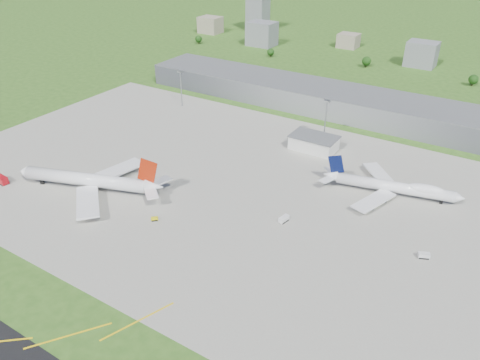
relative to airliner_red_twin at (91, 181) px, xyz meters
The scene contains 21 objects.
ground 165.53m from the airliner_red_twin, 67.14° to the left, with size 1400.00×1400.00×0.00m, color #315A1C.
apron 85.72m from the airliner_red_twin, 29.75° to the left, with size 360.00×190.00×0.08m, color gray.
terminal 179.35m from the airliner_red_twin, 69.01° to the left, with size 300.00×42.00×15.00m, color gray.
ops_building 126.53m from the airliner_red_twin, 54.06° to the left, with size 26.00×16.00×8.00m, color silver.
mast_west 123.34m from the airliner_red_twin, 106.93° to the left, with size 3.50×2.00×25.90m.
mast_center 139.45m from the airliner_red_twin, 57.70° to the left, with size 3.50×2.00×25.90m.
airliner_red_twin is the anchor object (origin of this frame).
airliner_blue_quad 149.58m from the airliner_red_twin, 30.34° to the left, with size 66.68×51.56×17.55m.
fire_truck 50.12m from the airliner_red_twin, 156.68° to the right, with size 9.39×4.23×4.01m.
tug_yellow 44.31m from the airliner_red_twin, ahead, with size 3.53×3.47×1.61m.
van_white_near 97.87m from the airliner_red_twin, 15.89° to the left, with size 3.35×5.65×2.68m.
van_white_far 157.58m from the airliner_red_twin, 12.50° to the left, with size 5.11×3.86×2.41m.
bldg_far_w 358.10m from the airliner_red_twin, 115.78° to the left, with size 24.00×20.00×18.00m, color gray.
bldg_w 311.84m from the airliner_red_twin, 104.06° to the left, with size 28.00×22.00×24.00m, color slate.
bldg_cw 342.47m from the airliner_red_twin, 89.29° to the left, with size 20.00×18.00×14.00m, color gray.
bldg_c 323.64m from the airliner_red_twin, 74.91° to the left, with size 26.00×20.00×22.00m, color slate.
bldg_tall_w 380.82m from the airliner_red_twin, 107.71° to the left, with size 22.00×20.00×44.00m, color slate.
tree_far_w 304.38m from the airliner_red_twin, 116.49° to the left, with size 7.20×7.20×8.80m.
tree_w 271.32m from the airliner_red_twin, 99.71° to the left, with size 6.75×6.75×8.25m.
tree_c 285.88m from the airliner_red_twin, 81.10° to the left, with size 8.10×8.10×9.90m.
tree_e 308.21m from the airliner_red_twin, 64.18° to the left, with size 7.65×7.65×9.35m.
Camera 1 is at (105.66, -133.64, 121.52)m, focal length 35.00 mm.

